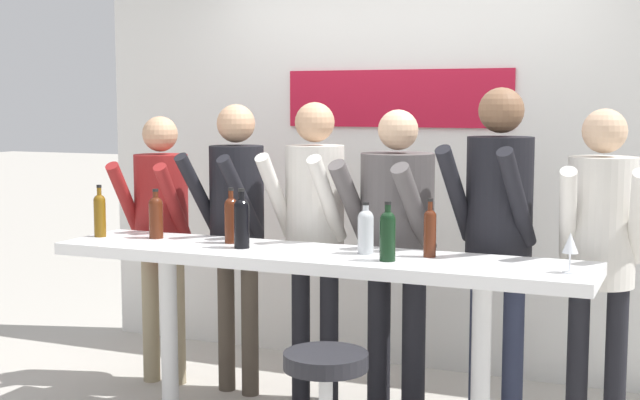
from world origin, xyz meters
The scene contains 16 objects.
back_wall centered at (0.00, 1.45, 1.27)m, with size 4.33×0.12×2.53m.
tasting_table centered at (0.00, 0.00, 0.82)m, with size 2.73×0.56×0.96m.
person_far_left centered at (-1.21, 0.49, 1.01)m, with size 0.41×0.52×1.62m.
person_left centered at (-0.71, 0.50, 1.06)m, with size 0.43×0.55×1.69m.
person_center_left centered at (-0.22, 0.52, 1.06)m, with size 0.41×0.53×1.70m.
person_center centered at (0.25, 0.54, 1.02)m, with size 0.54×0.62×1.66m.
person_center_right centered at (0.81, 0.51, 1.11)m, with size 0.47×0.59×1.77m.
person_right centered at (1.31, 0.51, 1.04)m, with size 0.43×0.54×1.67m.
wine_bottle_0 centered at (0.25, 0.05, 1.08)m, with size 0.08×0.08×0.25m.
wine_bottle_1 centered at (0.42, -0.09, 1.09)m, with size 0.07×0.07×0.28m.
wine_bottle_2 centered at (0.57, 0.09, 1.09)m, with size 0.06×0.06×0.28m.
wine_bottle_3 centered at (-0.96, 0.07, 1.09)m, with size 0.08×0.08×0.27m.
wine_bottle_4 centered at (-0.51, 0.09, 1.10)m, with size 0.07×0.07×0.29m.
wine_bottle_5 centered at (-0.38, -0.03, 1.10)m, with size 0.08×0.08×0.30m.
wine_bottle_6 centered at (-1.28, 0.00, 1.09)m, with size 0.06×0.06×0.29m.
wine_glass_0 centered at (1.24, -0.06, 1.09)m, with size 0.07×0.07×0.18m.
Camera 1 is at (1.73, -3.98, 1.70)m, focal length 50.00 mm.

